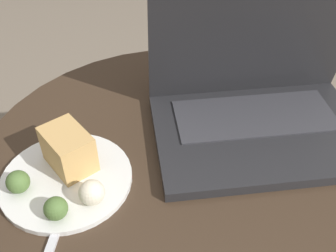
{
  "coord_description": "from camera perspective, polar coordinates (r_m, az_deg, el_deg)",
  "views": [
    {
      "loc": [
        -0.03,
        -0.48,
        0.95
      ],
      "look_at": [
        -0.03,
        -0.01,
        0.55
      ],
      "focal_mm": 42.0,
      "sensor_mm": 36.0,
      "label": 1
    }
  ],
  "objects": [
    {
      "name": "fork",
      "position": [
        0.61,
        -15.15,
        -12.09
      ],
      "size": [
        0.03,
        0.2,
        0.01
      ],
      "color": "silver",
      "rests_on": "table"
    },
    {
      "name": "beer_glass",
      "position": [
        0.77,
        0.74,
        12.75
      ],
      "size": [
        0.06,
        0.06,
        0.22
      ],
      "color": "brown",
      "rests_on": "table"
    },
    {
      "name": "napkin",
      "position": [
        0.64,
        -13.13,
        -8.15
      ],
      "size": [
        0.17,
        0.15,
        0.0
      ],
      "color": "#B7332D",
      "rests_on": "table"
    },
    {
      "name": "table",
      "position": [
        0.76,
        2.08,
        -10.11
      ],
      "size": [
        0.72,
        0.72,
        0.48
      ],
      "color": "black",
      "rests_on": "ground_plane"
    },
    {
      "name": "laptop",
      "position": [
        0.71,
        12.73,
        3.61
      ],
      "size": [
        0.4,
        0.3,
        0.26
      ],
      "color": "#232326",
      "rests_on": "table"
    },
    {
      "name": "snack_plate",
      "position": [
        0.63,
        -14.75,
        -6.23
      ],
      "size": [
        0.21,
        0.21,
        0.08
      ],
      "color": "silver",
      "rests_on": "table"
    }
  ]
}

